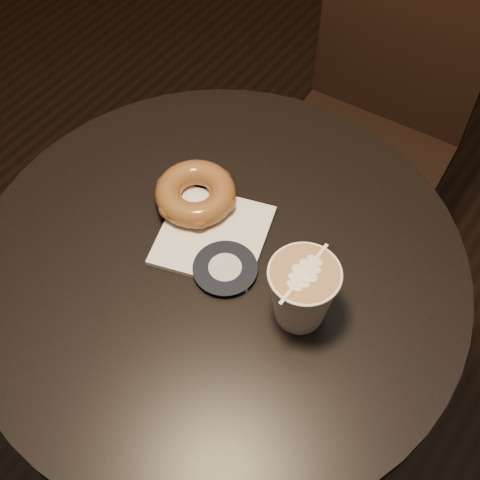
% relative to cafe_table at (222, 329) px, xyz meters
% --- Properties ---
extents(cafe_table, '(0.70, 0.70, 0.75)m').
position_rel_cafe_table_xyz_m(cafe_table, '(0.00, 0.00, 0.00)').
color(cafe_table, black).
rests_on(cafe_table, ground).
extents(chair, '(0.40, 0.40, 0.92)m').
position_rel_cafe_table_xyz_m(chair, '(-0.06, 0.64, -0.04)').
color(chair, black).
rests_on(chair, ground).
extents(pastry_bag, '(0.19, 0.19, 0.01)m').
position_rel_cafe_table_xyz_m(pastry_bag, '(-0.03, 0.03, 0.20)').
color(pastry_bag, white).
rests_on(pastry_bag, cafe_table).
extents(doughnut, '(0.12, 0.12, 0.04)m').
position_rel_cafe_table_xyz_m(doughnut, '(-0.09, 0.06, 0.23)').
color(doughnut, brown).
rests_on(doughnut, pastry_bag).
extents(latte_cup, '(0.09, 0.09, 0.10)m').
position_rel_cafe_table_xyz_m(latte_cup, '(0.13, 0.00, 0.25)').
color(latte_cup, white).
rests_on(latte_cup, cafe_table).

